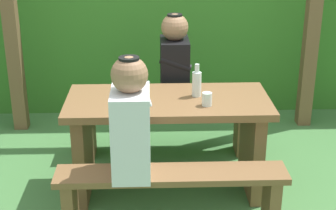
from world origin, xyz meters
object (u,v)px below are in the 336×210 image
bench_far (165,117)px  bottle_right (127,86)px  bench_near (171,191)px  bottle_left (197,83)px  person_white_shirt (131,121)px  picnic_table (168,128)px  drinking_glass (207,99)px  cell_phone (121,103)px  person_black_coat (175,63)px

bench_far → bottle_right: (-0.28, -0.58, 0.48)m
bench_near → bottle_left: 0.81m
person_white_shirt → bottle_left: 0.76m
picnic_table → bottle_right: bearing=179.6°
person_white_shirt → drinking_glass: (0.49, 0.44, -0.04)m
bench_near → bench_far: bearing=90.0°
picnic_table → cell_phone: size_ratio=10.00×
picnic_table → person_white_shirt: person_white_shirt is taller
cell_phone → person_black_coat: bearing=34.1°
person_white_shirt → bottle_right: person_white_shirt is taller
person_black_coat → cell_phone: size_ratio=5.14×
bench_near → drinking_glass: size_ratio=15.64×
drinking_glass → person_black_coat: bearing=104.2°
person_black_coat → bottle_right: size_ratio=3.06×
picnic_table → bottle_left: 0.38m
picnic_table → drinking_glass: (0.25, -0.14, 0.27)m
bench_near → person_white_shirt: bearing=179.2°
bottle_right → person_black_coat: bearing=58.7°
person_white_shirt → bottle_right: (-0.04, 0.58, 0.02)m
picnic_table → bench_near: size_ratio=1.00×
picnic_table → person_black_coat: bearing=82.8°
drinking_glass → bottle_left: bearing=106.3°
person_black_coat → bench_far: bearing=177.4°
bench_near → person_white_shirt: (-0.24, 0.00, 0.46)m
bench_near → drinking_glass: 0.66m
bench_near → drinking_glass: drinking_glass is taller
person_black_coat → cell_phone: person_black_coat is taller
bench_near → cell_phone: size_ratio=10.00×
person_black_coat → picnic_table: bearing=-97.2°
picnic_table → person_white_shirt: size_ratio=1.95×
bench_near → bench_far: same height
bench_far → person_white_shirt: person_white_shirt is taller
picnic_table → person_black_coat: 0.65m
picnic_table → drinking_glass: drinking_glass is taller
bench_far → cell_phone: size_ratio=10.00×
cell_phone → drinking_glass: bearing=-30.0°
bench_far → bottle_left: (0.20, -0.53, 0.48)m
bench_far → bottle_left: 0.74m
bench_near → bottle_left: bottle_left is taller
bottle_left → bench_near: bearing=-107.8°
person_white_shirt → cell_phone: (-0.08, 0.48, -0.08)m
picnic_table → bottle_right: 0.42m
bench_far → cell_phone: bearing=-115.4°
bench_near → bottle_left: bearing=72.2°
bench_far → drinking_glass: (0.25, -0.71, 0.43)m
drinking_glass → cell_phone: drinking_glass is taller
bench_far → person_white_shirt: bearing=-101.5°
bench_near → person_black_coat: 1.24m
picnic_table → bottle_left: size_ratio=6.06×
bench_near → bottle_left: (0.20, 0.62, 0.48)m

